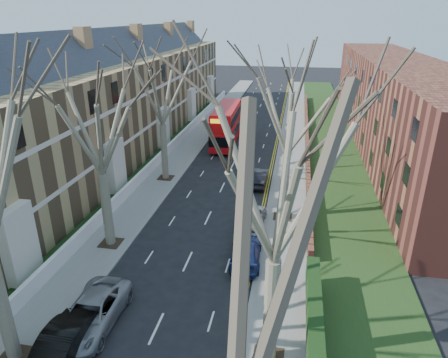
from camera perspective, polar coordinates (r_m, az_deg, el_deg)
The scene contains 16 objects.
pavement_left at distance 48.65m, azimuth -4.62°, elevation 4.97°, with size 3.00×102.00×0.12m, color slate.
pavement_right at distance 47.10m, azimuth 9.69°, elevation 4.12°, with size 3.00×102.00×0.12m, color slate.
terrace_left at distance 42.77m, azimuth -17.73°, elevation 9.13°, with size 9.70×78.00×13.60m.
flats_right at distance 51.00m, azimuth 23.32°, elevation 9.76°, with size 13.97×54.00×10.00m.
front_wall_left at distance 41.73m, azimuth -9.62°, elevation 2.52°, with size 0.30×78.00×1.00m.
grass_verge_right at distance 47.27m, azimuth 15.15°, elevation 3.83°, with size 6.00×102.00×0.06m.
tree_left_far at distance 25.40m, azimuth -18.01°, elevation 9.14°, with size 10.15×10.15×14.22m.
tree_left_dist at distance 36.18m, azimuth -9.17°, elevation 14.14°, with size 10.50×10.50×14.71m.
tree_right_mid at distance 14.70m, azimuth 7.89°, elevation 2.09°, with size 10.50×10.50×14.71m.
tree_right_far at distance 28.31m, azimuth 9.41°, elevation 11.21°, with size 10.15×10.15×14.22m.
double_decker_bus at distance 48.50m, azimuth 0.38°, elevation 7.59°, with size 2.89×10.62×4.44m.
car_left_mid at distance 20.65m, azimuth -22.61°, elevation -21.73°, with size 1.67×4.79×1.58m, color black.
car_left_far at distance 22.15m, azimuth -18.38°, elevation -17.68°, with size 2.49×5.41×1.50m, color gray.
car_right_near at distance 25.75m, azimuth 3.17°, elevation -10.39°, with size 1.88×4.62×1.34m, color navy.
car_right_mid at distance 29.69m, azimuth 3.96°, elevation -5.46°, with size 1.77×4.40×1.50m, color #989AA1.
car_right_far at distance 36.94m, azimuth 4.95°, elevation 0.25°, with size 1.50×4.30×1.42m, color black.
Camera 1 is at (6.18, -5.79, 14.62)m, focal length 32.00 mm.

